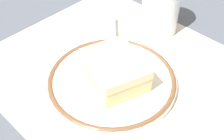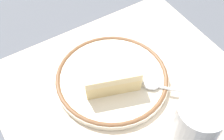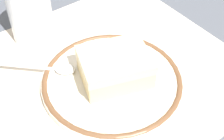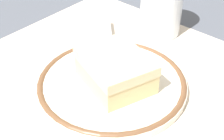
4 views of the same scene
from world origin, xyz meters
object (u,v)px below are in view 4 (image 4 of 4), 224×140
Objects in this scene: plate at (112,83)px; cake_slice at (115,70)px; cup at (161,9)px; spoon at (112,44)px.

plate is 1.77× the size of cake_slice.
cake_slice is 0.18m from cup.
cup is at bearing -77.00° from plate.
spoon is (0.06, -0.07, 0.01)m from plate.
cup is at bearing -75.19° from cake_slice.
plate is at bearing 103.00° from cup.
plate is 2.19× the size of spoon.
plate is 0.18m from cup.
cake_slice reaches higher than spoon.
cake_slice is at bearing 134.25° from spoon.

